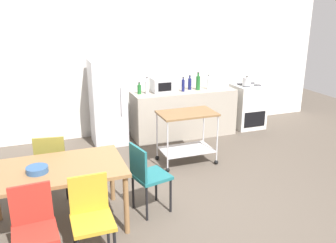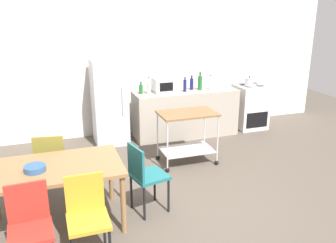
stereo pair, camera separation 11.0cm
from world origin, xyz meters
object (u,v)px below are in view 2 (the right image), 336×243
chair_teal (145,174)px  stove_oven (250,106)px  bottle_sesame_oil (185,85)px  kettle (249,82)px  bottle_vinegar (141,89)px  bottle_soda (192,84)px  chair_mustard (87,214)px  refrigerator (110,102)px  microwave (166,85)px  dining_table (54,173)px  fruit_bowl (35,168)px  kitchen_cart (187,129)px  bottle_wine (210,84)px  chair_red (30,224)px  chair_olive (51,160)px  bottle_sparkling_water (200,83)px  bottle_hot_sauce (149,87)px

chair_teal → stove_oven: (2.94, 2.44, -0.07)m
bottle_sesame_oil → kettle: (1.37, -0.03, -0.02)m
bottle_vinegar → bottle_soda: size_ratio=0.78×
chair_mustard → stove_oven: 4.83m
refrigerator → microwave: 1.09m
dining_table → fruit_bowl: fruit_bowl is taller
kitchen_cart → bottle_soda: 1.46m
bottle_sesame_oil → dining_table: bearing=-136.9°
refrigerator → bottle_vinegar: 0.62m
stove_oven → bottle_sesame_oil: 1.59m
dining_table → bottle_wine: bearing=37.6°
bottle_sesame_oil → bottle_wine: bottle_wine is taller
chair_red → chair_olive: 1.47m
chair_mustard → chair_olive: (-0.29, 1.44, 0.00)m
bottle_wine → bottle_sparkling_water: bearing=170.4°
bottle_sesame_oil → bottle_soda: size_ratio=1.00×
chair_teal → refrigerator: refrigerator is taller
bottle_wine → fruit_bowl: bearing=-143.4°
chair_olive → bottle_sesame_oil: size_ratio=3.20×
chair_olive → bottle_wine: size_ratio=3.16×
kitchen_cart → bottle_sparkling_water: size_ratio=2.70×
bottle_vinegar → bottle_hot_sauce: size_ratio=0.69×
chair_mustard → fruit_bowl: chair_mustard is taller
stove_oven → kitchen_cart: 2.27m
chair_teal → fruit_bowl: chair_teal is taller
chair_olive → bottle_sesame_oil: (2.51, 1.58, 0.50)m
dining_table → bottle_sesame_oil: (2.48, 2.32, 0.35)m
chair_teal → kettle: 3.69m
bottle_hot_sauce → fruit_bowl: (-1.98, -2.42, -0.25)m
fruit_bowl → kettle: (4.04, 2.35, 0.22)m
chair_mustard → bottle_vinegar: bearing=65.8°
dining_table → refrigerator: bearing=66.6°
chair_mustard → bottle_vinegar: bottle_vinegar is taller
stove_oven → refrigerator: size_ratio=0.59×
chair_red → refrigerator: (1.33, 3.19, 0.26)m
bottle_sesame_oil → bottle_sparkling_water: (0.33, 0.04, 0.02)m
bottle_hot_sauce → kettle: size_ratio=1.30×
chair_red → stove_oven: size_ratio=0.97×
bottle_sparkling_water → chair_mustard: bearing=-129.6°
chair_olive → kitchen_cart: chair_olive is taller
dining_table → kettle: kettle is taller
microwave → fruit_bowl: size_ratio=1.99×
dining_table → chair_teal: chair_teal is taller
kitchen_cart → bottle_sparkling_water: (0.74, 1.20, 0.47)m
bottle_hot_sauce → fruit_bowl: size_ratio=1.35×
refrigerator → kettle: 2.80m
bottle_vinegar → kettle: bearing=-3.1°
chair_mustard → kitchen_cart: bearing=45.7°
stove_oven → chair_olive: bearing=-157.5°
kettle → chair_red: bearing=-143.8°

